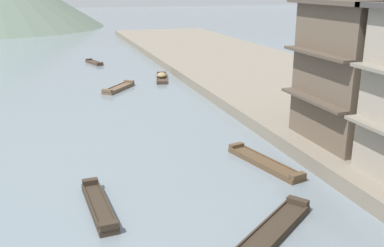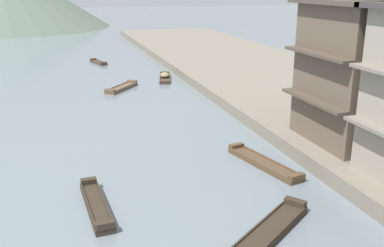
{
  "view_description": "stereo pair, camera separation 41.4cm",
  "coord_description": "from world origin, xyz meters",
  "px_view_note": "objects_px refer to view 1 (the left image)",
  "views": [
    {
      "loc": [
        -5.27,
        -6.02,
        9.63
      ],
      "look_at": [
        2.58,
        18.61,
        1.52
      ],
      "focal_mm": 41.42,
      "sensor_mm": 36.0,
      "label": 1
    },
    {
      "loc": [
        -4.88,
        -6.14,
        9.63
      ],
      "look_at": [
        2.58,
        18.61,
        1.52
      ],
      "focal_mm": 41.42,
      "sensor_mm": 36.0,
      "label": 2
    }
  ],
  "objects_px": {
    "boat_moored_second": "(162,77)",
    "boat_moored_nearest": "(94,63)",
    "boat_moored_third": "(119,88)",
    "boat_moored_far": "(99,206)",
    "boat_midriver_upstream": "(264,163)",
    "house_waterfront_tall": "(363,67)",
    "boat_midriver_drifting": "(272,232)"
  },
  "relations": [
    {
      "from": "boat_midriver_drifting",
      "to": "house_waterfront_tall",
      "type": "height_order",
      "value": "house_waterfront_tall"
    },
    {
      "from": "boat_moored_far",
      "to": "house_waterfront_tall",
      "type": "xyz_separation_m",
      "value": [
        15.52,
        2.78,
        4.96
      ]
    },
    {
      "from": "boat_moored_nearest",
      "to": "house_waterfront_tall",
      "type": "relative_size",
      "value": 0.45
    },
    {
      "from": "boat_moored_third",
      "to": "boat_moored_far",
      "type": "xyz_separation_m",
      "value": [
        -4.47,
        -23.5,
        0.02
      ]
    },
    {
      "from": "boat_moored_nearest",
      "to": "boat_moored_second",
      "type": "height_order",
      "value": "boat_moored_second"
    },
    {
      "from": "boat_moored_nearest",
      "to": "boat_moored_far",
      "type": "distance_m",
      "value": 39.31
    },
    {
      "from": "boat_moored_second",
      "to": "boat_moored_far",
      "type": "relative_size",
      "value": 1.09
    },
    {
      "from": "boat_moored_third",
      "to": "house_waterfront_tall",
      "type": "distance_m",
      "value": 24.0
    },
    {
      "from": "boat_moored_far",
      "to": "boat_moored_nearest",
      "type": "bearing_deg",
      "value": 84.55
    },
    {
      "from": "boat_midriver_drifting",
      "to": "boat_midriver_upstream",
      "type": "relative_size",
      "value": 0.91
    },
    {
      "from": "boat_midriver_drifting",
      "to": "boat_moored_nearest",
      "type": "bearing_deg",
      "value": 93.44
    },
    {
      "from": "boat_moored_second",
      "to": "boat_moored_third",
      "type": "distance_m",
      "value": 6.17
    },
    {
      "from": "boat_moored_second",
      "to": "house_waterfront_tall",
      "type": "bearing_deg",
      "value": -76.21
    },
    {
      "from": "boat_moored_second",
      "to": "boat_moored_nearest",
      "type": "bearing_deg",
      "value": 115.67
    },
    {
      "from": "boat_midriver_drifting",
      "to": "boat_midriver_upstream",
      "type": "height_order",
      "value": "boat_midriver_drifting"
    },
    {
      "from": "boat_moored_third",
      "to": "boat_moored_far",
      "type": "bearing_deg",
      "value": -100.78
    },
    {
      "from": "boat_moored_second",
      "to": "boat_moored_third",
      "type": "bearing_deg",
      "value": -145.93
    },
    {
      "from": "boat_moored_far",
      "to": "boat_midriver_upstream",
      "type": "relative_size",
      "value": 0.86
    },
    {
      "from": "boat_moored_third",
      "to": "boat_midriver_upstream",
      "type": "height_order",
      "value": "boat_moored_third"
    },
    {
      "from": "boat_moored_nearest",
      "to": "boat_midriver_drifting",
      "type": "height_order",
      "value": "boat_midriver_drifting"
    },
    {
      "from": "boat_midriver_drifting",
      "to": "house_waterfront_tall",
      "type": "xyz_separation_m",
      "value": [
        9.18,
        7.07,
        4.97
      ]
    },
    {
      "from": "boat_moored_second",
      "to": "boat_moored_far",
      "type": "bearing_deg",
      "value": -109.58
    },
    {
      "from": "boat_moored_third",
      "to": "house_waterfront_tall",
      "type": "relative_size",
      "value": 0.49
    },
    {
      "from": "boat_midriver_upstream",
      "to": "house_waterfront_tall",
      "type": "distance_m",
      "value": 7.94
    },
    {
      "from": "boat_moored_nearest",
      "to": "boat_midriver_drifting",
      "type": "xyz_separation_m",
      "value": [
        2.61,
        -43.43,
        0.03
      ]
    },
    {
      "from": "boat_moored_far",
      "to": "boat_midriver_drifting",
      "type": "xyz_separation_m",
      "value": [
        6.34,
        -4.29,
        -0.01
      ]
    },
    {
      "from": "boat_moored_third",
      "to": "boat_midriver_upstream",
      "type": "relative_size",
      "value": 0.76
    },
    {
      "from": "boat_moored_third",
      "to": "boat_midriver_drifting",
      "type": "xyz_separation_m",
      "value": [
        1.87,
        -27.79,
        0.01
      ]
    },
    {
      "from": "boat_moored_nearest",
      "to": "boat_midriver_drifting",
      "type": "bearing_deg",
      "value": -86.56
    },
    {
      "from": "boat_moored_nearest",
      "to": "boat_midriver_upstream",
      "type": "relative_size",
      "value": 0.7
    },
    {
      "from": "boat_moored_nearest",
      "to": "house_waterfront_tall",
      "type": "bearing_deg",
      "value": -72.03
    },
    {
      "from": "boat_midriver_upstream",
      "to": "boat_moored_far",
      "type": "bearing_deg",
      "value": -165.73
    }
  ]
}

